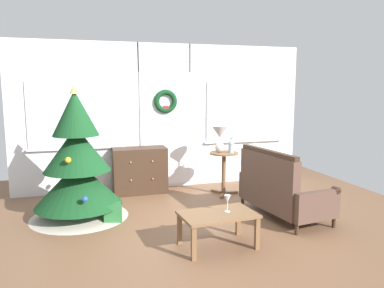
% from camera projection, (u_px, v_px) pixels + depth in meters
% --- Properties ---
extents(ground_plane, '(6.76, 6.76, 0.00)m').
position_uv_depth(ground_plane, '(200.00, 226.00, 4.88)').
color(ground_plane, brown).
extents(back_wall_with_door, '(5.20, 0.19, 2.55)m').
position_uv_depth(back_wall_with_door, '(165.00, 116.00, 6.66)').
color(back_wall_with_door, white).
rests_on(back_wall_with_door, ground).
extents(christmas_tree, '(1.34, 1.34, 1.83)m').
position_uv_depth(christmas_tree, '(78.00, 168.00, 5.11)').
color(christmas_tree, '#4C331E').
rests_on(christmas_tree, ground).
extents(dresser_cabinet, '(0.90, 0.45, 0.78)m').
position_uv_depth(dresser_cabinet, '(140.00, 170.00, 6.37)').
color(dresser_cabinet, '#3D281C').
rests_on(dresser_cabinet, ground).
extents(settee_sofa, '(0.87, 1.44, 0.96)m').
position_uv_depth(settee_sofa, '(279.00, 191.00, 5.17)').
color(settee_sofa, '#3D281C').
rests_on(settee_sofa, ground).
extents(side_table, '(0.50, 0.48, 0.72)m').
position_uv_depth(side_table, '(224.00, 165.00, 6.24)').
color(side_table, brown).
rests_on(side_table, ground).
extents(table_lamp, '(0.28, 0.28, 0.44)m').
position_uv_depth(table_lamp, '(220.00, 135.00, 6.19)').
color(table_lamp, silver).
rests_on(table_lamp, side_table).
extents(flower_vase, '(0.11, 0.10, 0.35)m').
position_uv_depth(flower_vase, '(231.00, 146.00, 6.16)').
color(flower_vase, '#99ADBC').
rests_on(flower_vase, side_table).
extents(coffee_table, '(0.88, 0.59, 0.40)m').
position_uv_depth(coffee_table, '(218.00, 218.00, 4.19)').
color(coffee_table, brown).
rests_on(coffee_table, ground).
extents(wine_glass, '(0.08, 0.08, 0.20)m').
position_uv_depth(wine_glass, '(227.00, 200.00, 4.21)').
color(wine_glass, silver).
rests_on(wine_glass, coffee_table).
extents(gift_box, '(0.24, 0.21, 0.24)m').
position_uv_depth(gift_box, '(112.00, 213.00, 5.04)').
color(gift_box, '#266633').
rests_on(gift_box, ground).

